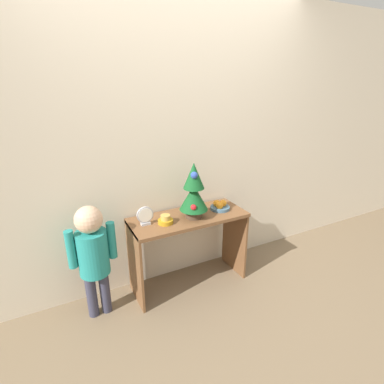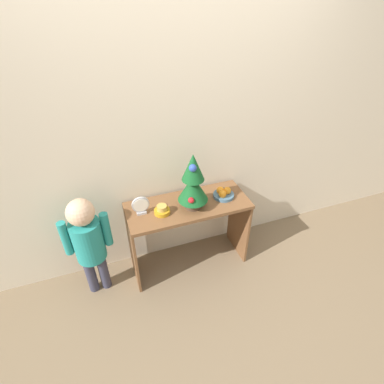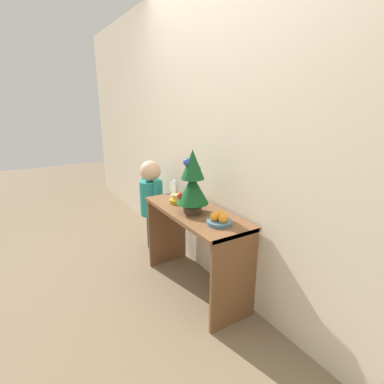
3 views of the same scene
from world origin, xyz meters
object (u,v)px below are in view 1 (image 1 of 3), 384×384
at_px(desk_clock, 145,216).
at_px(singing_bowl, 165,220).
at_px(child_figure, 93,251).
at_px(fruit_bowl, 220,206).
at_px(mini_tree, 194,191).

bearing_deg(desk_clock, singing_bowl, -18.07).
relative_size(singing_bowl, desk_clock, 0.80).
bearing_deg(child_figure, singing_bowl, -2.12).
bearing_deg(fruit_bowl, child_figure, -179.23).
relative_size(fruit_bowl, desk_clock, 1.12).
height_order(singing_bowl, child_figure, child_figure).
bearing_deg(mini_tree, child_figure, 178.21).
relative_size(desk_clock, child_figure, 0.17).
bearing_deg(desk_clock, mini_tree, -7.59).
height_order(mini_tree, singing_bowl, mini_tree).
xyz_separation_m(desk_clock, child_figure, (-0.44, -0.03, -0.18)).
distance_m(fruit_bowl, singing_bowl, 0.55).
xyz_separation_m(fruit_bowl, desk_clock, (-0.70, 0.01, 0.05)).
bearing_deg(child_figure, desk_clock, 3.74).
bearing_deg(fruit_bowl, mini_tree, -171.79).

